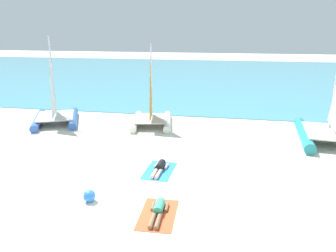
{
  "coord_description": "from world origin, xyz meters",
  "views": [
    {
      "loc": [
        2.69,
        -9.13,
        5.54
      ],
      "look_at": [
        0.0,
        5.13,
        1.2
      ],
      "focal_mm": 34.87,
      "sensor_mm": 36.0,
      "label": 1
    }
  ],
  "objects_px": {
    "sunbather_left": "(160,167)",
    "beach_ball": "(89,196)",
    "towel_left": "(159,171)",
    "towel_right": "(158,214)",
    "sunbather_right": "(158,210)",
    "sailboat_teal": "(332,125)",
    "sailboat_blue": "(55,111)",
    "sailboat_white": "(151,114)"
  },
  "relations": [
    {
      "from": "sunbather_left",
      "to": "beach_ball",
      "type": "distance_m",
      "value": 3.4
    },
    {
      "from": "towel_left",
      "to": "sunbather_left",
      "type": "xyz_separation_m",
      "value": [
        0.0,
        0.07,
        0.13
      ]
    },
    {
      "from": "towel_right",
      "to": "sunbather_right",
      "type": "xyz_separation_m",
      "value": [
        -0.0,
        0.07,
        0.13
      ]
    },
    {
      "from": "sailboat_teal",
      "to": "sailboat_blue",
      "type": "height_order",
      "value": "sailboat_teal"
    },
    {
      "from": "sailboat_blue",
      "to": "sailboat_white",
      "type": "bearing_deg",
      "value": -18.25
    },
    {
      "from": "sailboat_teal",
      "to": "sunbather_right",
      "type": "relative_size",
      "value": 3.97
    },
    {
      "from": "sunbather_right",
      "to": "beach_ball",
      "type": "bearing_deg",
      "value": 170.72
    },
    {
      "from": "towel_left",
      "to": "sunbather_right",
      "type": "xyz_separation_m",
      "value": [
        0.64,
        -3.13,
        0.13
      ]
    },
    {
      "from": "sailboat_blue",
      "to": "towel_left",
      "type": "xyz_separation_m",
      "value": [
        7.67,
        -5.65,
        -0.76
      ]
    },
    {
      "from": "sailboat_blue",
      "to": "beach_ball",
      "type": "xyz_separation_m",
      "value": [
        5.9,
        -8.48,
        -0.56
      ]
    },
    {
      "from": "sunbather_right",
      "to": "sailboat_teal",
      "type": "bearing_deg",
      "value": 46.41
    },
    {
      "from": "sunbather_right",
      "to": "towel_left",
      "type": "bearing_deg",
      "value": 99.31
    },
    {
      "from": "sailboat_blue",
      "to": "beach_ball",
      "type": "height_order",
      "value": "sailboat_blue"
    },
    {
      "from": "sunbather_left",
      "to": "sunbather_right",
      "type": "bearing_deg",
      "value": -76.26
    },
    {
      "from": "sailboat_white",
      "to": "sunbather_right",
      "type": "bearing_deg",
      "value": -85.15
    },
    {
      "from": "sailboat_blue",
      "to": "towel_right",
      "type": "height_order",
      "value": "sailboat_blue"
    },
    {
      "from": "sailboat_teal",
      "to": "beach_ball",
      "type": "relative_size",
      "value": 15.01
    },
    {
      "from": "sailboat_teal",
      "to": "towel_right",
      "type": "distance_m",
      "value": 10.93
    },
    {
      "from": "sailboat_blue",
      "to": "sunbather_left",
      "type": "bearing_deg",
      "value": -60.42
    },
    {
      "from": "sailboat_white",
      "to": "sailboat_teal",
      "type": "relative_size",
      "value": 0.76
    },
    {
      "from": "towel_right",
      "to": "sailboat_blue",
      "type": "bearing_deg",
      "value": 133.22
    },
    {
      "from": "sailboat_white",
      "to": "sunbather_right",
      "type": "relative_size",
      "value": 3.01
    },
    {
      "from": "towel_left",
      "to": "sunbather_left",
      "type": "bearing_deg",
      "value": 87.55
    },
    {
      "from": "sunbather_left",
      "to": "beach_ball",
      "type": "height_order",
      "value": "beach_ball"
    },
    {
      "from": "towel_left",
      "to": "sunbather_right",
      "type": "height_order",
      "value": "sunbather_right"
    },
    {
      "from": "sailboat_white",
      "to": "beach_ball",
      "type": "distance_m",
      "value": 9.12
    },
    {
      "from": "sunbather_left",
      "to": "towel_left",
      "type": "bearing_deg",
      "value": -90.0
    },
    {
      "from": "towel_left",
      "to": "sunbather_left",
      "type": "distance_m",
      "value": 0.14
    },
    {
      "from": "towel_left",
      "to": "sailboat_teal",
      "type": "bearing_deg",
      "value": 32.74
    },
    {
      "from": "sunbather_left",
      "to": "sailboat_white",
      "type": "bearing_deg",
      "value": 108.91
    },
    {
      "from": "sailboat_blue",
      "to": "sunbather_right",
      "type": "distance_m",
      "value": 12.1
    },
    {
      "from": "sailboat_white",
      "to": "beach_ball",
      "type": "height_order",
      "value": "sailboat_white"
    },
    {
      "from": "sailboat_blue",
      "to": "sunbather_left",
      "type": "distance_m",
      "value": 9.5
    },
    {
      "from": "sunbather_left",
      "to": "beach_ball",
      "type": "xyz_separation_m",
      "value": [
        -1.77,
        -2.9,
        0.08
      ]
    },
    {
      "from": "sailboat_blue",
      "to": "towel_left",
      "type": "bearing_deg",
      "value": -60.75
    },
    {
      "from": "towel_left",
      "to": "sunbather_left",
      "type": "height_order",
      "value": "sunbather_left"
    },
    {
      "from": "sunbather_right",
      "to": "beach_ball",
      "type": "relative_size",
      "value": 3.78
    },
    {
      "from": "sailboat_white",
      "to": "towel_right",
      "type": "xyz_separation_m",
      "value": [
        2.47,
        -9.47,
        -0.7
      ]
    },
    {
      "from": "sailboat_white",
      "to": "beach_ball",
      "type": "relative_size",
      "value": 11.39
    },
    {
      "from": "towel_left",
      "to": "beach_ball",
      "type": "distance_m",
      "value": 3.35
    },
    {
      "from": "towel_left",
      "to": "sunbather_right",
      "type": "distance_m",
      "value": 3.2
    },
    {
      "from": "sunbather_left",
      "to": "towel_right",
      "type": "bearing_deg",
      "value": -76.44
    }
  ]
}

